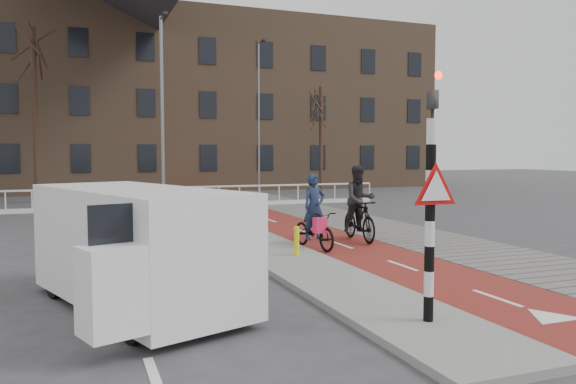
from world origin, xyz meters
name	(u,v)px	position (x,y,z in m)	size (l,w,h in m)	color
ground	(391,293)	(0.00, 0.00, 0.00)	(120.00, 120.00, 0.00)	#38383A
bike_lane	(280,224)	(1.50, 10.00, 0.01)	(2.50, 60.00, 0.01)	maroon
sidewalk	(350,220)	(4.30, 10.00, 0.01)	(3.00, 60.00, 0.01)	slate
curb_island	(279,254)	(-0.70, 4.00, 0.06)	(1.80, 16.00, 0.12)	gray
traffic_signal	(431,191)	(-0.60, -2.02, 1.99)	(0.80, 0.80, 3.68)	black
bollard	(297,241)	(-0.45, 3.48, 0.46)	(0.12, 0.12, 0.68)	#EBEB0D
cyclist_near	(314,224)	(0.55, 4.74, 0.67)	(0.92, 1.96, 1.96)	black
cyclist_far	(359,210)	(2.25, 5.46, 0.90)	(0.96, 2.05, 2.15)	black
van	(137,245)	(-4.38, 0.60, 1.03)	(3.24, 4.89, 1.95)	white
railing	(83,204)	(-5.00, 17.00, 0.31)	(28.00, 0.10, 0.99)	silver
townhouse_row	(108,75)	(-3.00, 32.00, 7.81)	(46.00, 10.00, 15.90)	#7F6047
tree_mid	(35,116)	(-7.09, 22.34, 4.39)	(0.28, 0.28, 8.78)	black
tree_right	(321,140)	(9.28, 23.81, 3.33)	(0.25, 0.25, 6.66)	black
streetlight_near	(162,120)	(-2.24, 12.30, 3.73)	(0.12, 0.12, 7.46)	slate
streetlight_right	(259,119)	(4.80, 22.69, 4.48)	(0.12, 0.12, 8.96)	slate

